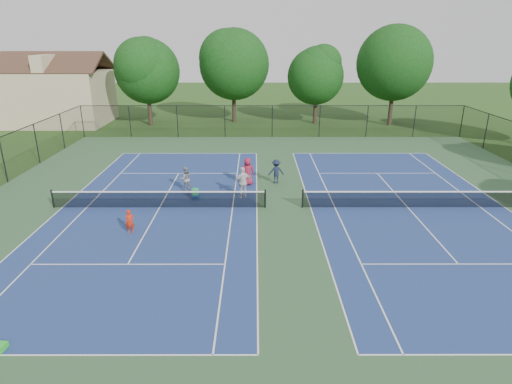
{
  "coord_description": "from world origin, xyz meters",
  "views": [
    {
      "loc": [
        -1.59,
        -22.33,
        9.06
      ],
      "look_at": [
        -1.56,
        -1.0,
        1.3
      ],
      "focal_mm": 30.0,
      "sensor_mm": 36.0,
      "label": 1
    }
  ],
  "objects_px": {
    "tree_back_c": "(317,72)",
    "ball_hopper": "(195,192)",
    "instructor": "(186,179)",
    "ball_crate": "(196,197)",
    "bystander_a": "(243,182)",
    "tree_back_b": "(233,61)",
    "bystander_b": "(276,171)",
    "child_player": "(130,222)",
    "tree_back_a": "(146,68)",
    "bystander_c": "(248,171)",
    "clapboard_house": "(59,95)",
    "tree_back_d": "(396,60)"
  },
  "relations": [
    {
      "from": "tree_back_b",
      "to": "clapboard_house",
      "type": "distance_m",
      "value": 19.35
    },
    {
      "from": "tree_back_b",
      "to": "ball_crate",
      "type": "xyz_separation_m",
      "value": [
        -1.13,
        -24.72,
        -6.44
      ]
    },
    {
      "from": "ball_hopper",
      "to": "tree_back_c",
      "type": "bearing_deg",
      "value": 66.89
    },
    {
      "from": "tree_back_b",
      "to": "instructor",
      "type": "distance_m",
      "value": 23.94
    },
    {
      "from": "tree_back_d",
      "to": "child_player",
      "type": "height_order",
      "value": "tree_back_d"
    },
    {
      "from": "tree_back_c",
      "to": "tree_back_d",
      "type": "relative_size",
      "value": 0.81
    },
    {
      "from": "tree_back_b",
      "to": "instructor",
      "type": "bearing_deg",
      "value": -94.77
    },
    {
      "from": "tree_back_d",
      "to": "child_player",
      "type": "relative_size",
      "value": 8.6
    },
    {
      "from": "tree_back_c",
      "to": "ball_crate",
      "type": "height_order",
      "value": "tree_back_c"
    },
    {
      "from": "tree_back_b",
      "to": "bystander_c",
      "type": "distance_m",
      "value": 22.83
    },
    {
      "from": "clapboard_house",
      "to": "bystander_c",
      "type": "distance_m",
      "value": 29.73
    },
    {
      "from": "child_player",
      "to": "ball_hopper",
      "type": "distance_m",
      "value": 5.25
    },
    {
      "from": "tree_back_b",
      "to": "clapboard_house",
      "type": "bearing_deg",
      "value": -176.99
    },
    {
      "from": "bystander_b",
      "to": "ball_hopper",
      "type": "bearing_deg",
      "value": 25.11
    },
    {
      "from": "tree_back_c",
      "to": "clapboard_house",
      "type": "height_order",
      "value": "tree_back_c"
    },
    {
      "from": "tree_back_a",
      "to": "tree_back_b",
      "type": "height_order",
      "value": "tree_back_b"
    },
    {
      "from": "clapboard_house",
      "to": "ball_crate",
      "type": "distance_m",
      "value": 29.85
    },
    {
      "from": "tree_back_b",
      "to": "child_player",
      "type": "bearing_deg",
      "value": -97.22
    },
    {
      "from": "tree_back_b",
      "to": "tree_back_c",
      "type": "xyz_separation_m",
      "value": [
        9.0,
        -1.0,
        -1.11
      ]
    },
    {
      "from": "instructor",
      "to": "bystander_a",
      "type": "relative_size",
      "value": 0.81
    },
    {
      "from": "child_player",
      "to": "tree_back_b",
      "type": "bearing_deg",
      "value": 64.82
    },
    {
      "from": "instructor",
      "to": "ball_crate",
      "type": "relative_size",
      "value": 4.45
    },
    {
      "from": "child_player",
      "to": "bystander_a",
      "type": "height_order",
      "value": "bystander_a"
    },
    {
      "from": "tree_back_c",
      "to": "ball_hopper",
      "type": "distance_m",
      "value": 26.27
    },
    {
      "from": "tree_back_b",
      "to": "bystander_a",
      "type": "distance_m",
      "value": 25.06
    },
    {
      "from": "instructor",
      "to": "ball_hopper",
      "type": "xyz_separation_m",
      "value": [
        0.81,
        -1.58,
        -0.28
      ]
    },
    {
      "from": "bystander_b",
      "to": "child_player",
      "type": "bearing_deg",
      "value": 38.8
    },
    {
      "from": "bystander_c",
      "to": "ball_hopper",
      "type": "distance_m",
      "value": 4.07
    },
    {
      "from": "clapboard_house",
      "to": "child_player",
      "type": "distance_m",
      "value": 32.25
    },
    {
      "from": "bystander_b",
      "to": "tree_back_b",
      "type": "bearing_deg",
      "value": -86.84
    },
    {
      "from": "child_player",
      "to": "instructor",
      "type": "distance_m",
      "value": 6.4
    },
    {
      "from": "instructor",
      "to": "ball_crate",
      "type": "xyz_separation_m",
      "value": [
        0.81,
        -1.58,
        -0.62
      ]
    },
    {
      "from": "tree_back_c",
      "to": "instructor",
      "type": "distance_m",
      "value": 25.14
    },
    {
      "from": "instructor",
      "to": "bystander_a",
      "type": "distance_m",
      "value": 3.81
    },
    {
      "from": "tree_back_d",
      "to": "clapboard_house",
      "type": "xyz_separation_m",
      "value": [
        -36.0,
        1.0,
        -3.73
      ]
    },
    {
      "from": "tree_back_d",
      "to": "child_player",
      "type": "bearing_deg",
      "value": -127.2
    },
    {
      "from": "tree_back_c",
      "to": "ball_crate",
      "type": "relative_size",
      "value": 24.09
    },
    {
      "from": "tree_back_d",
      "to": "instructor",
      "type": "relative_size",
      "value": 6.69
    },
    {
      "from": "tree_back_b",
      "to": "bystander_c",
      "type": "xyz_separation_m",
      "value": [
        1.9,
        -22.03,
        -5.7
      ]
    },
    {
      "from": "instructor",
      "to": "bystander_a",
      "type": "xyz_separation_m",
      "value": [
        3.61,
        -1.21,
        0.18
      ]
    },
    {
      "from": "tree_back_a",
      "to": "instructor",
      "type": "xyz_separation_m",
      "value": [
        7.07,
        -21.14,
        -5.26
      ]
    },
    {
      "from": "tree_back_b",
      "to": "tree_back_c",
      "type": "relative_size",
      "value": 1.19
    },
    {
      "from": "ball_crate",
      "to": "bystander_c",
      "type": "bearing_deg",
      "value": 41.67
    },
    {
      "from": "bystander_c",
      "to": "tree_back_a",
      "type": "bearing_deg",
      "value": -65.17
    },
    {
      "from": "tree_back_b",
      "to": "tree_back_d",
      "type": "xyz_separation_m",
      "value": [
        17.0,
        -2.0,
        0.23
      ]
    },
    {
      "from": "clapboard_house",
      "to": "ball_crate",
      "type": "height_order",
      "value": "clapboard_house"
    },
    {
      "from": "ball_crate",
      "to": "tree_back_d",
      "type": "bearing_deg",
      "value": 51.42
    },
    {
      "from": "tree_back_c",
      "to": "instructor",
      "type": "relative_size",
      "value": 5.42
    },
    {
      "from": "tree_back_a",
      "to": "bystander_a",
      "type": "distance_m",
      "value": 25.29
    },
    {
      "from": "bystander_a",
      "to": "instructor",
      "type": "bearing_deg",
      "value": -45.7
    }
  ]
}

